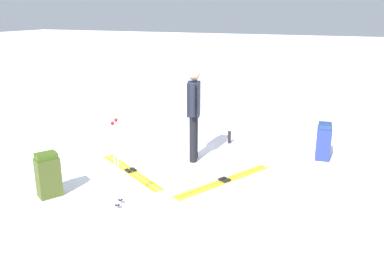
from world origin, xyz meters
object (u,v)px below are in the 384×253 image
(backpack_bright, at_px, (48,175))
(skier_standing, at_px, (194,110))
(ski_pair_near, at_px, (131,171))
(thermos_bottle, at_px, (229,137))
(backpack_large_dark, at_px, (324,141))
(ski_poles_planted_near, at_px, (116,160))
(ski_pair_far, at_px, (224,181))

(backpack_bright, bearing_deg, skier_standing, 147.11)
(ski_pair_near, bearing_deg, thermos_bottle, 152.45)
(backpack_large_dark, bearing_deg, thermos_bottle, -94.92)
(skier_standing, bearing_deg, thermos_bottle, 164.17)
(backpack_large_dark, xyz_separation_m, backpack_bright, (3.18, -3.60, -0.00))
(skier_standing, height_order, backpack_large_dark, skier_standing)
(ski_pair_near, height_order, thermos_bottle, thermos_bottle)
(backpack_bright, distance_m, thermos_bottle, 3.77)
(backpack_bright, xyz_separation_m, ski_poles_planted_near, (-0.11, 1.13, 0.38))
(skier_standing, distance_m, backpack_bright, 2.68)
(backpack_bright, relative_size, ski_poles_planted_near, 0.53)
(skier_standing, height_order, ski_pair_near, skier_standing)
(skier_standing, bearing_deg, ski_poles_planted_near, -7.81)
(ski_pair_near, bearing_deg, backpack_bright, -27.53)
(ski_pair_near, height_order, ski_poles_planted_near, ski_poles_planted_near)
(skier_standing, relative_size, ski_pair_near, 1.02)
(ski_pair_far, bearing_deg, thermos_bottle, -164.90)
(ski_pair_far, relative_size, ski_poles_planted_near, 1.43)
(backpack_bright, bearing_deg, ski_pair_far, 123.28)
(ski_pair_far, xyz_separation_m, backpack_large_dark, (-1.70, 1.36, 0.32))
(ski_poles_planted_near, bearing_deg, backpack_bright, -84.44)
(skier_standing, xyz_separation_m, ski_pair_far, (0.71, 0.83, -0.94))
(ski_pair_near, relative_size, ski_pair_far, 0.92)
(ski_pair_far, bearing_deg, ski_poles_planted_near, -39.27)
(skier_standing, relative_size, ski_poles_planted_near, 1.34)
(backpack_bright, bearing_deg, thermos_bottle, 152.46)
(skier_standing, distance_m, backpack_large_dark, 2.48)
(skier_standing, distance_m, ski_poles_planted_near, 2.11)
(skier_standing, bearing_deg, backpack_bright, -32.89)
(backpack_large_dark, relative_size, thermos_bottle, 2.59)
(ski_pair_far, bearing_deg, backpack_bright, -56.72)
(thermos_bottle, bearing_deg, ski_pair_near, -27.55)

